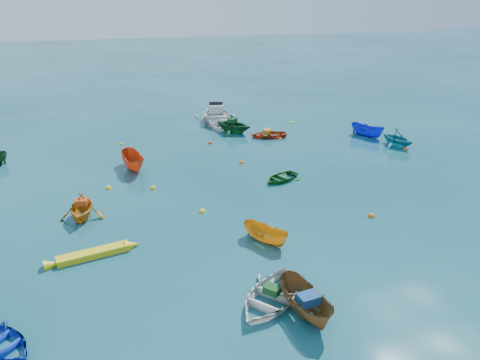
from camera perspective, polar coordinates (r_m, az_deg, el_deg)
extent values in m
plane|color=#093F46|center=(22.98, 2.87, -5.76)|extent=(160.00, 160.00, 0.00)
imported|color=silver|center=(18.19, 3.74, -14.65)|extent=(4.31, 4.30, 0.74)
imported|color=brown|center=(17.80, 7.93, -15.83)|extent=(1.68, 3.19, 1.17)
imported|color=orange|center=(25.17, -18.59, -4.31)|extent=(2.50, 2.83, 1.38)
imported|color=orange|center=(21.80, 3.13, -7.52)|extent=(2.20, 2.53, 0.95)
imported|color=#135419|center=(28.25, 4.99, -0.01)|extent=(2.92, 2.67, 0.49)
imported|color=teal|center=(35.84, 18.52, 4.00)|extent=(2.98, 3.20, 1.36)
imported|color=#C83E12|center=(30.56, -12.78, 1.34)|extent=(1.78, 3.29, 1.21)
imported|color=#124D22|center=(36.99, -0.81, 5.83)|extent=(3.93, 3.91, 1.57)
imported|color=#A62F0D|center=(35.98, 3.46, 5.28)|extent=(2.89, 2.19, 0.57)
imported|color=#1021C8|center=(37.41, 15.17, 5.20)|extent=(2.35, 2.85, 1.05)
imported|color=silver|center=(39.74, -2.92, 7.06)|extent=(4.29, 5.51, 1.65)
cube|color=#124A19|center=(17.95, 3.94, -13.19)|extent=(0.74, 0.74, 0.29)
cube|color=navy|center=(17.24, 8.34, -14.15)|extent=(0.81, 0.67, 0.35)
cube|color=#BD4513|center=(24.85, -18.82, -2.56)|extent=(0.64, 0.51, 0.29)
cube|color=#104219|center=(36.76, -0.95, 7.27)|extent=(0.87, 0.88, 0.34)
cube|color=orange|center=(35.83, 3.32, 5.95)|extent=(0.57, 0.72, 0.33)
sphere|color=yellow|center=(24.45, -4.61, -3.91)|extent=(0.35, 0.35, 0.35)
sphere|color=#E4600C|center=(24.85, 15.68, -4.30)|extent=(0.35, 0.35, 0.35)
sphere|color=yellow|center=(28.05, -15.74, -1.02)|extent=(0.36, 0.36, 0.36)
sphere|color=orange|center=(30.75, 0.20, 2.09)|extent=(0.30, 0.30, 0.30)
sphere|color=yellow|center=(27.49, -10.56, -1.02)|extent=(0.34, 0.34, 0.34)
sphere|color=#F7520D|center=(35.22, 19.50, 3.53)|extent=(0.31, 0.31, 0.31)
sphere|color=yellow|center=(35.34, -14.24, 4.24)|extent=(0.31, 0.31, 0.31)
sphere|color=#D64C0B|center=(34.54, -3.65, 4.48)|extent=(0.33, 0.33, 0.33)
sphere|color=yellow|center=(39.60, 6.33, 6.88)|extent=(0.32, 0.32, 0.32)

